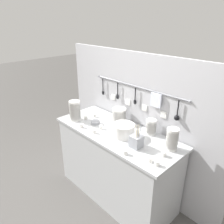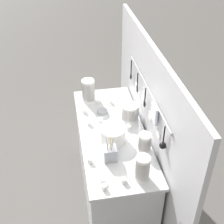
{
  "view_description": "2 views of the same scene",
  "coord_description": "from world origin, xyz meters",
  "views": [
    {
      "loc": [
        1.55,
        -1.56,
        2.12
      ],
      "look_at": [
        -0.05,
        -0.02,
        1.15
      ],
      "focal_mm": 35.0,
      "sensor_mm": 36.0,
      "label": 1
    },
    {
      "loc": [
        2.3,
        -0.41,
        2.83
      ],
      "look_at": [
        -0.06,
        0.01,
        1.1
      ],
      "focal_mm": 50.0,
      "sensor_mm": 36.0,
      "label": 2
    }
  ],
  "objects": [
    {
      "name": "ground_plane",
      "position": [
        0.0,
        0.0,
        0.0
      ],
      "size": [
        20.0,
        20.0,
        0.0
      ],
      "primitive_type": "plane",
      "color": "#514F4C"
    },
    {
      "name": "back_wall",
      "position": [
        0.0,
        0.35,
        0.89
      ],
      "size": [
        2.36,
        0.09,
        1.77
      ],
      "color": "#B2B2B7",
      "rests_on": "ground"
    },
    {
      "name": "cup_back_right",
      "position": [
        0.38,
        -0.26,
        0.94
      ],
      "size": [
        0.04,
        0.04,
        0.04
      ],
      "color": "white",
      "rests_on": "counter"
    },
    {
      "name": "cup_mid_row",
      "position": [
        -0.48,
        0.07,
        0.94
      ],
      "size": [
        0.04,
        0.04,
        0.04
      ],
      "color": "white",
      "rests_on": "counter"
    },
    {
      "name": "cup_edge_far",
      "position": [
        -0.14,
        -0.21,
        0.94
      ],
      "size": [
        0.04,
        0.04,
        0.04
      ],
      "color": "white",
      "rests_on": "counter"
    },
    {
      "name": "bowl_stack_tall_left",
      "position": [
        -0.16,
        0.21,
        1.0
      ],
      "size": [
        0.17,
        0.17,
        0.17
      ],
      "color": "white",
      "rests_on": "counter"
    },
    {
      "name": "steel_mixing_bowl",
      "position": [
        -0.32,
        -0.05,
        0.93
      ],
      "size": [
        0.11,
        0.11,
        0.03
      ],
      "color": "#93969E",
      "rests_on": "counter"
    },
    {
      "name": "bowl_stack_short_front",
      "position": [
        0.3,
        0.24,
        1.0
      ],
      "size": [
        0.11,
        0.11,
        0.17
      ],
      "color": "white",
      "rests_on": "counter"
    },
    {
      "name": "cup_beside_plates",
      "position": [
        0.65,
        -0.02,
        0.94
      ],
      "size": [
        0.04,
        0.04,
        0.04
      ],
      "color": "white",
      "rests_on": "counter"
    },
    {
      "name": "counter",
      "position": [
        0.0,
        0.0,
        0.46
      ],
      "size": [
        1.56,
        0.63,
        0.92
      ],
      "color": "#B7BABC",
      "rests_on": "ground"
    },
    {
      "name": "cup_edge_near",
      "position": [
        -0.5,
        -0.05,
        0.94
      ],
      "size": [
        0.04,
        0.04,
        0.04
      ],
      "color": "white",
      "rests_on": "counter"
    },
    {
      "name": "bowl_stack_back_corner",
      "position": [
        0.63,
        0.13,
        1.03
      ],
      "size": [
        0.12,
        0.12,
        0.23
      ],
      "color": "white",
      "rests_on": "counter"
    },
    {
      "name": "cup_centre",
      "position": [
        -0.17,
        -0.09,
        0.94
      ],
      "size": [
        0.04,
        0.04,
        0.04
      ],
      "color": "white",
      "rests_on": "counter"
    },
    {
      "name": "cup_front_right",
      "position": [
        0.0,
        0.16,
        0.94
      ],
      "size": [
        0.04,
        0.04,
        0.04
      ],
      "color": "white",
      "rests_on": "counter"
    },
    {
      "name": "cup_back_left",
      "position": [
        0.62,
        -0.19,
        0.94
      ],
      "size": [
        0.04,
        0.04,
        0.04
      ],
      "color": "white",
      "rests_on": "counter"
    },
    {
      "name": "bowl_stack_wide_centre",
      "position": [
        -0.58,
        -0.16,
        1.04
      ],
      "size": [
        0.14,
        0.14,
        0.25
      ],
      "color": "white",
      "rests_on": "counter"
    },
    {
      "name": "cup_front_left",
      "position": [
        0.69,
        -0.18,
        0.94
      ],
      "size": [
        0.04,
        0.04,
        0.04
      ],
      "color": "white",
      "rests_on": "counter"
    },
    {
      "name": "plate_stack",
      "position": [
        0.13,
        -0.02,
        0.99
      ],
      "size": [
        0.24,
        0.24,
        0.14
      ],
      "color": "white",
      "rests_on": "counter"
    },
    {
      "name": "cutlery_caddy",
      "position": [
        0.37,
        -0.09,
        0.98
      ],
      "size": [
        0.11,
        0.11,
        0.27
      ],
      "color": "#93969E",
      "rests_on": "counter"
    },
    {
      "name": "cup_by_caddy",
      "position": [
        -0.35,
        -0.23,
        0.94
      ],
      "size": [
        0.04,
        0.04,
        0.04
      ],
      "color": "white",
      "rests_on": "counter"
    }
  ]
}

